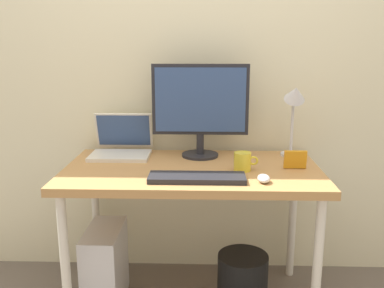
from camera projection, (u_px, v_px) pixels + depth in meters
name	position (u px, v px, depth m)	size (l,w,h in m)	color
back_wall	(194.00, 53.00, 2.42)	(4.40, 0.04, 2.60)	beige
desk	(192.00, 181.00, 2.17)	(1.28, 0.69, 0.75)	#B7844C
monitor	(200.00, 105.00, 2.29)	(0.52, 0.20, 0.50)	#232328
laptop	(122.00, 145.00, 2.37)	(0.32, 0.28, 0.22)	silver
desk_lamp	(294.00, 104.00, 2.27)	(0.11, 0.16, 0.41)	silver
keyboard	(197.00, 178.00, 1.95)	(0.44, 0.14, 0.02)	#232328
mouse	(264.00, 178.00, 1.92)	(0.06, 0.09, 0.03)	silver
coffee_mug	(243.00, 161.00, 2.08)	(0.12, 0.08, 0.09)	yellow
photo_frame	(295.00, 159.00, 2.11)	(0.11, 0.02, 0.09)	orange
computer_tower	(105.00, 266.00, 2.26)	(0.18, 0.36, 0.42)	silver
wastebasket	(242.00, 282.00, 2.22)	(0.26, 0.26, 0.30)	black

